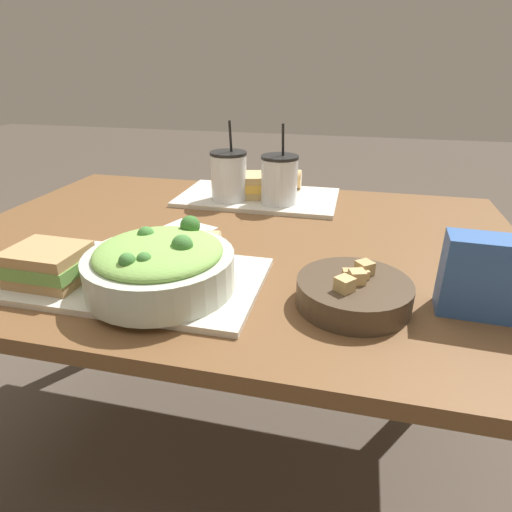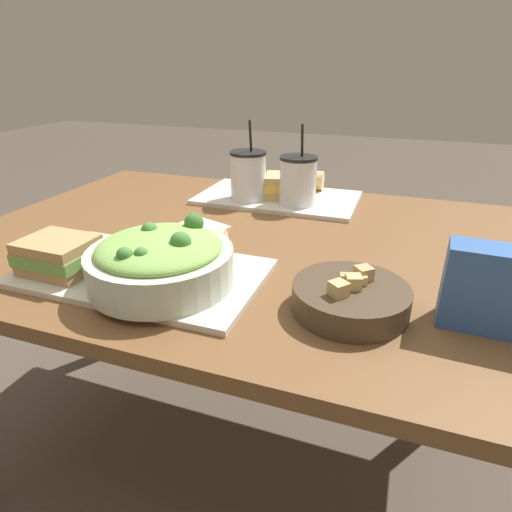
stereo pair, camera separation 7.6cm
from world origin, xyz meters
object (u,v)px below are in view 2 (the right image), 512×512
(baguette_near, at_px, (198,242))
(napkin_folded, at_px, (202,226))
(chip_bag, at_px, (500,291))
(soup_bowl, at_px, (350,297))
(salad_bowl, at_px, (161,259))
(baguette_far, at_px, (306,180))
(sandwich_near, at_px, (59,255))
(drink_cup_dark, at_px, (248,177))
(sandwich_far, at_px, (288,186))
(drink_cup_red, at_px, (298,182))

(baguette_near, relative_size, napkin_folded, 0.89)
(chip_bag, xyz_separation_m, napkin_folded, (-0.62, 0.25, -0.06))
(soup_bowl, relative_size, baguette_near, 1.51)
(soup_bowl, height_order, baguette_near, baguette_near)
(salad_bowl, distance_m, chip_bag, 0.54)
(napkin_folded, bearing_deg, baguette_far, 65.65)
(sandwich_near, distance_m, drink_cup_dark, 0.58)
(drink_cup_dark, bearing_deg, chip_bag, -39.33)
(baguette_near, height_order, napkin_folded, baguette_near)
(baguette_far, height_order, chip_bag, chip_bag)
(sandwich_near, distance_m, chip_bag, 0.75)
(baguette_far, bearing_deg, sandwich_far, 159.88)
(sandwich_far, xyz_separation_m, baguette_far, (0.03, 0.09, -0.00))
(baguette_near, bearing_deg, chip_bag, -107.39)
(baguette_near, height_order, drink_cup_red, drink_cup_red)
(soup_bowl, bearing_deg, drink_cup_red, 113.92)
(sandwich_near, xyz_separation_m, drink_cup_red, (0.32, 0.55, 0.03))
(drink_cup_dark, relative_size, chip_bag, 1.35)
(soup_bowl, height_order, sandwich_far, sandwich_far)
(salad_bowl, distance_m, baguette_far, 0.69)
(drink_cup_dark, height_order, napkin_folded, drink_cup_dark)
(soup_bowl, bearing_deg, chip_bag, 5.54)
(soup_bowl, height_order, napkin_folded, soup_bowl)
(soup_bowl, bearing_deg, baguette_near, 164.14)
(soup_bowl, xyz_separation_m, baguette_near, (-0.32, 0.09, 0.02))
(drink_cup_red, bearing_deg, sandwich_near, -119.90)
(salad_bowl, height_order, napkin_folded, salad_bowl)
(sandwich_near, height_order, baguette_near, sandwich_near)
(salad_bowl, height_order, sandwich_far, salad_bowl)
(drink_cup_dark, height_order, drink_cup_red, drink_cup_dark)
(salad_bowl, xyz_separation_m, napkin_folded, (-0.07, 0.31, -0.06))
(soup_bowl, height_order, drink_cup_red, drink_cup_red)
(drink_cup_red, bearing_deg, baguette_far, 95.12)
(salad_bowl, xyz_separation_m, drink_cup_red, (0.11, 0.53, 0.02))
(sandwich_near, xyz_separation_m, chip_bag, (0.75, 0.08, 0.02))
(sandwich_near, bearing_deg, drink_cup_dark, 73.87)
(sandwich_near, height_order, drink_cup_dark, drink_cup_dark)
(salad_bowl, distance_m, soup_bowl, 0.33)
(salad_bowl, distance_m, drink_cup_red, 0.54)
(baguette_far, xyz_separation_m, drink_cup_dark, (-0.13, -0.15, 0.03))
(salad_bowl, bearing_deg, napkin_folded, 103.54)
(baguette_near, xyz_separation_m, drink_cup_dark, (-0.04, 0.40, 0.03))
(drink_cup_dark, distance_m, drink_cup_red, 0.14)
(baguette_near, bearing_deg, napkin_folded, 14.64)
(sandwich_near, distance_m, baguette_far, 0.77)
(sandwich_far, bearing_deg, drink_cup_dark, -163.10)
(drink_cup_red, bearing_deg, chip_bag, -47.56)
(baguette_near, height_order, baguette_far, same)
(salad_bowl, relative_size, baguette_far, 2.22)
(salad_bowl, xyz_separation_m, soup_bowl, (0.33, 0.04, -0.03))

